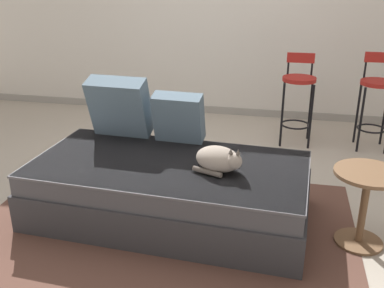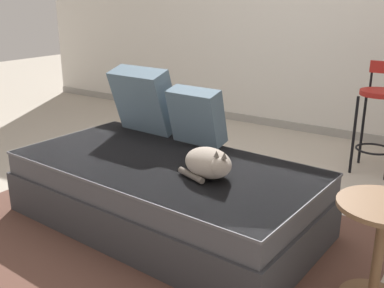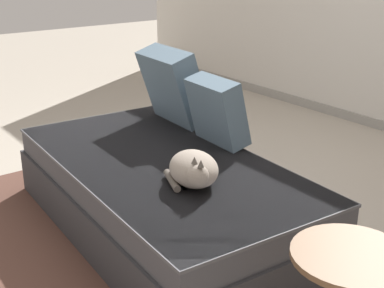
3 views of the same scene
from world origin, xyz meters
name	(u,v)px [view 2 (image 2 of 3)]	position (x,y,z in m)	size (l,w,h in m)	color
ground_plane	(198,201)	(0.00, 0.00, 0.00)	(16.00, 16.00, 0.00)	#A89E8E
wall_back_panel	(316,11)	(0.00, 2.25, 1.30)	(8.00, 0.10, 2.60)	silver
wall_baseboard_trim	(304,128)	(0.00, 2.20, 0.04)	(8.00, 0.02, 0.09)	gray
area_rug	(136,241)	(0.00, -0.70, 0.00)	(2.70, 2.13, 0.01)	brown
couch	(165,192)	(0.00, -0.40, 0.22)	(2.06, 1.15, 0.44)	#353539
throw_pillow_corner	(144,100)	(-0.52, 0.05, 0.69)	(0.50, 0.34, 0.51)	#4C6070
throw_pillow_middle	(196,116)	(-0.03, 0.02, 0.64)	(0.40, 0.25, 0.41)	#4C6070
cat	(209,163)	(0.37, -0.46, 0.52)	(0.38, 0.34, 0.20)	gray
bar_stool_near_window	(379,108)	(0.92, 1.37, 0.56)	(0.34, 0.34, 0.93)	black
side_table	(380,239)	(1.35, -0.48, 0.35)	(0.44, 0.44, 0.53)	brown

